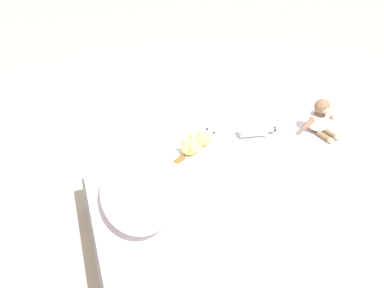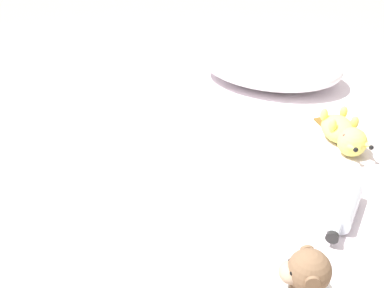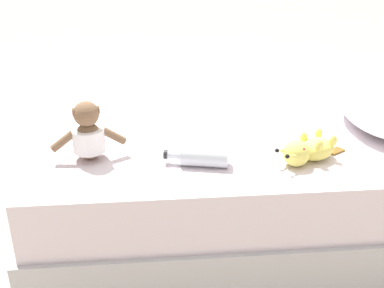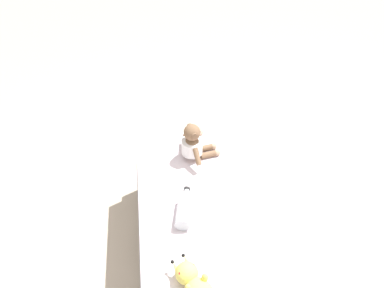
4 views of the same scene
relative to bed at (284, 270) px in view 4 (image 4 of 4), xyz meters
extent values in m
cube|color=#B2B2B7|center=(0.00, 0.00, -0.11)|extent=(1.49, 1.81, 0.29)
cube|color=silver|center=(0.00, 0.00, 0.15)|extent=(1.45, 1.76, 0.24)
ellipsoid|color=brown|center=(0.40, -0.64, 0.34)|extent=(0.12, 0.13, 0.15)
cylinder|color=white|center=(0.40, -0.64, 0.35)|extent=(0.14, 0.14, 0.09)
sphere|color=brown|center=(0.40, -0.64, 0.45)|extent=(0.10, 0.10, 0.10)
ellipsoid|color=tan|center=(0.36, -0.64, 0.45)|extent=(0.06, 0.07, 0.04)
sphere|color=black|center=(0.37, -0.66, 0.46)|extent=(0.01, 0.01, 0.01)
sphere|color=black|center=(0.36, -0.63, 0.46)|extent=(0.01, 0.01, 0.01)
cylinder|color=brown|center=(0.41, -0.68, 0.47)|extent=(0.03, 0.01, 0.03)
cylinder|color=brown|center=(0.39, -0.59, 0.47)|extent=(0.03, 0.01, 0.03)
cylinder|color=brown|center=(0.42, -0.73, 0.35)|extent=(0.05, 0.10, 0.08)
cylinder|color=brown|center=(0.38, -0.54, 0.35)|extent=(0.05, 0.10, 0.08)
cylinder|color=brown|center=(0.31, -0.68, 0.29)|extent=(0.10, 0.05, 0.04)
cylinder|color=brown|center=(0.30, -0.62, 0.29)|extent=(0.10, 0.05, 0.04)
sphere|color=tan|center=(0.26, -0.69, 0.29)|extent=(0.04, 0.04, 0.04)
sphere|color=tan|center=(0.25, -0.63, 0.29)|extent=(0.04, 0.04, 0.04)
sphere|color=#EAE066|center=(0.52, 0.13, 0.32)|extent=(0.10, 0.10, 0.10)
cone|color=#EAE066|center=(0.57, 0.11, 0.33)|extent=(0.05, 0.07, 0.05)
sphere|color=black|center=(0.58, 0.08, 0.34)|extent=(0.02, 0.02, 0.02)
cone|color=#EAE066|center=(0.52, 0.08, 0.33)|extent=(0.05, 0.07, 0.05)
sphere|color=black|center=(0.53, 0.06, 0.34)|extent=(0.02, 0.02, 0.02)
sphere|color=red|center=(0.55, 0.15, 0.35)|extent=(0.02, 0.02, 0.02)
sphere|color=red|center=(0.50, 0.12, 0.35)|extent=(0.02, 0.02, 0.02)
ellipsoid|color=#EAE066|center=(0.53, 0.22, 0.35)|extent=(0.04, 0.04, 0.05)
ellipsoid|color=#EAE066|center=(0.45, 0.18, 0.35)|extent=(0.04, 0.04, 0.05)
cylinder|color=silver|center=(0.50, -0.21, 0.31)|extent=(0.11, 0.19, 0.08)
cylinder|color=silver|center=(0.47, -0.32, 0.31)|extent=(0.04, 0.06, 0.03)
cylinder|color=black|center=(0.47, -0.35, 0.31)|extent=(0.04, 0.02, 0.04)
camera|label=1|loc=(-1.07, 0.81, 1.58)|focal=32.00mm
camera|label=2|loc=(0.34, -1.51, 1.31)|focal=51.50mm
camera|label=3|loc=(2.11, -0.40, 1.13)|focal=46.00mm
camera|label=4|loc=(0.61, 0.95, 1.77)|focal=34.77mm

